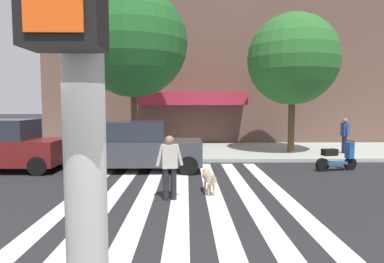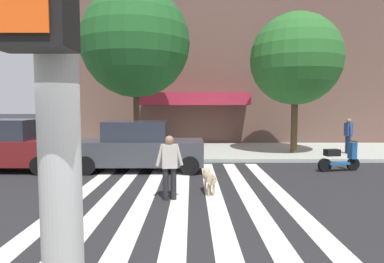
{
  "view_description": "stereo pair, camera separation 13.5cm",
  "coord_description": "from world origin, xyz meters",
  "px_view_note": "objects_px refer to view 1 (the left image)",
  "views": [
    {
      "loc": [
        -0.61,
        -1.94,
        2.41
      ],
      "look_at": [
        -0.45,
        8.17,
        1.59
      ],
      "focal_mm": 30.91,
      "sensor_mm": 36.0,
      "label": 1
    },
    {
      "loc": [
        -0.48,
        -1.94,
        2.41
      ],
      "look_at": [
        -0.45,
        8.17,
        1.59
      ],
      "focal_mm": 30.91,
      "sensor_mm": 36.0,
      "label": 2
    }
  ],
  "objects_px": {
    "dog_on_leash": "(209,178)",
    "pedestrian_bystander": "(345,133)",
    "pedestrian_dog_walker": "(170,164)",
    "street_tree_middle": "(293,60)",
    "parked_car_near_curb": "(0,146)",
    "street_tree_nearest": "(133,43)",
    "parked_car_behind_first": "(139,147)",
    "parked_scooter": "(337,158)"
  },
  "relations": [
    {
      "from": "parked_car_near_curb",
      "to": "parked_scooter",
      "type": "height_order",
      "value": "parked_car_near_curb"
    },
    {
      "from": "street_tree_nearest",
      "to": "pedestrian_dog_walker",
      "type": "distance_m",
      "value": 8.22
    },
    {
      "from": "parked_car_behind_first",
      "to": "parked_scooter",
      "type": "distance_m",
      "value": 7.28
    },
    {
      "from": "pedestrian_dog_walker",
      "to": "dog_on_leash",
      "type": "bearing_deg",
      "value": 28.77
    },
    {
      "from": "parked_car_near_curb",
      "to": "street_tree_nearest",
      "type": "relative_size",
      "value": 0.59
    },
    {
      "from": "parked_scooter",
      "to": "street_tree_nearest",
      "type": "height_order",
      "value": "street_tree_nearest"
    },
    {
      "from": "street_tree_nearest",
      "to": "pedestrian_dog_walker",
      "type": "bearing_deg",
      "value": -73.89
    },
    {
      "from": "parked_scooter",
      "to": "street_tree_nearest",
      "type": "relative_size",
      "value": 0.22
    },
    {
      "from": "parked_car_behind_first",
      "to": "dog_on_leash",
      "type": "xyz_separation_m",
      "value": [
        2.36,
        -3.27,
        -0.42
      ]
    },
    {
      "from": "street_tree_middle",
      "to": "dog_on_leash",
      "type": "bearing_deg",
      "value": -123.06
    },
    {
      "from": "dog_on_leash",
      "to": "pedestrian_dog_walker",
      "type": "bearing_deg",
      "value": -151.23
    },
    {
      "from": "dog_on_leash",
      "to": "street_tree_nearest",
      "type": "bearing_deg",
      "value": 115.7
    },
    {
      "from": "street_tree_middle",
      "to": "dog_on_leash",
      "type": "height_order",
      "value": "street_tree_middle"
    },
    {
      "from": "parked_scooter",
      "to": "street_tree_nearest",
      "type": "xyz_separation_m",
      "value": [
        -7.88,
        3.12,
        4.69
      ]
    },
    {
      "from": "parked_scooter",
      "to": "dog_on_leash",
      "type": "xyz_separation_m",
      "value": [
        -4.9,
        -3.07,
        -0.04
      ]
    },
    {
      "from": "street_tree_middle",
      "to": "dog_on_leash",
      "type": "distance_m",
      "value": 8.94
    },
    {
      "from": "parked_car_near_curb",
      "to": "street_tree_middle",
      "type": "relative_size",
      "value": 0.68
    },
    {
      "from": "pedestrian_bystander",
      "to": "parked_car_behind_first",
      "type": "bearing_deg",
      "value": -160.9
    },
    {
      "from": "street_tree_nearest",
      "to": "street_tree_middle",
      "type": "relative_size",
      "value": 1.15
    },
    {
      "from": "dog_on_leash",
      "to": "pedestrian_bystander",
      "type": "relative_size",
      "value": 0.6
    },
    {
      "from": "street_tree_middle",
      "to": "parked_car_behind_first",
      "type": "bearing_deg",
      "value": -153.12
    },
    {
      "from": "street_tree_nearest",
      "to": "parked_car_near_curb",
      "type": "bearing_deg",
      "value": -146.65
    },
    {
      "from": "parked_scooter",
      "to": "pedestrian_dog_walker",
      "type": "relative_size",
      "value": 0.99
    },
    {
      "from": "pedestrian_dog_walker",
      "to": "pedestrian_bystander",
      "type": "relative_size",
      "value": 1.0
    },
    {
      "from": "parked_scooter",
      "to": "pedestrian_bystander",
      "type": "relative_size",
      "value": 0.99
    },
    {
      "from": "parked_car_near_curb",
      "to": "pedestrian_bystander",
      "type": "relative_size",
      "value": 2.7
    },
    {
      "from": "pedestrian_bystander",
      "to": "parked_car_near_curb",
      "type": "bearing_deg",
      "value": -167.43
    },
    {
      "from": "street_tree_middle",
      "to": "pedestrian_bystander",
      "type": "bearing_deg",
      "value": -5.35
    },
    {
      "from": "parked_car_near_curb",
      "to": "parked_car_behind_first",
      "type": "distance_m",
      "value": 5.06
    },
    {
      "from": "street_tree_nearest",
      "to": "pedestrian_bystander",
      "type": "xyz_separation_m",
      "value": [
        9.78,
        0.25,
        -4.09
      ]
    },
    {
      "from": "street_tree_nearest",
      "to": "dog_on_leash",
      "type": "distance_m",
      "value": 8.34
    },
    {
      "from": "pedestrian_dog_walker",
      "to": "dog_on_leash",
      "type": "xyz_separation_m",
      "value": [
        1.03,
        0.57,
        -0.48
      ]
    },
    {
      "from": "parked_scooter",
      "to": "dog_on_leash",
      "type": "relative_size",
      "value": 1.64
    },
    {
      "from": "parked_car_near_curb",
      "to": "parked_scooter",
      "type": "relative_size",
      "value": 2.73
    },
    {
      "from": "parked_car_near_curb",
      "to": "street_tree_nearest",
      "type": "xyz_separation_m",
      "value": [
        4.44,
        2.92,
        4.24
      ]
    },
    {
      "from": "parked_car_near_curb",
      "to": "parked_scooter",
      "type": "bearing_deg",
      "value": -0.93
    },
    {
      "from": "street_tree_middle",
      "to": "pedestrian_bystander",
      "type": "distance_m",
      "value": 4.23
    },
    {
      "from": "parked_car_near_curb",
      "to": "parked_car_behind_first",
      "type": "xyz_separation_m",
      "value": [
        5.06,
        -0.0,
        -0.06
      ]
    },
    {
      "from": "parked_car_behind_first",
      "to": "street_tree_middle",
      "type": "bearing_deg",
      "value": 26.88
    },
    {
      "from": "parked_scooter",
      "to": "pedestrian_bystander",
      "type": "distance_m",
      "value": 3.91
    },
    {
      "from": "parked_car_behind_first",
      "to": "dog_on_leash",
      "type": "height_order",
      "value": "parked_car_behind_first"
    },
    {
      "from": "parked_scooter",
      "to": "parked_car_near_curb",
      "type": "bearing_deg",
      "value": 179.07
    }
  ]
}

